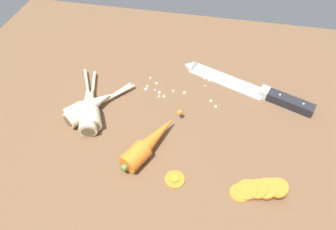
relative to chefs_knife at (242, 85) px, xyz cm
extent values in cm
cube|color=brown|center=(-16.38, -12.42, -2.65)|extent=(120.00, 90.00, 4.00)
cube|color=silver|center=(-3.93, 1.52, -0.40)|extent=(20.24, 11.31, 0.50)
cone|color=silver|center=(-14.38, 5.56, -0.40)|extent=(4.23, 4.78, 3.96)
cube|color=silver|center=(5.40, -2.09, 0.45)|extent=(2.93, 3.46, 2.20)
cube|color=#232328|center=(11.46, -4.43, 0.45)|extent=(11.27, 6.58, 2.20)
sphere|color=silver|center=(8.85, -3.42, 1.55)|extent=(0.50, 0.50, 0.50)
sphere|color=silver|center=(14.07, -5.44, 1.55)|extent=(0.50, 0.50, 0.50)
cylinder|color=orange|center=(-20.52, -27.07, 1.45)|extent=(6.13, 6.63, 4.20)
cone|color=orange|center=(-17.66, -21.36, 1.45)|extent=(9.28, 13.19, 3.99)
sphere|color=orange|center=(-13.78, -13.60, 1.45)|extent=(1.20, 1.20, 1.20)
cylinder|color=#5B7F3D|center=(-21.97, -29.98, 1.45)|extent=(1.52, 1.43, 1.20)
cylinder|color=beige|center=(-37.06, -18.33, 1.35)|extent=(5.79, 5.82, 4.00)
cone|color=beige|center=(-33.30, -13.79, 1.35)|extent=(7.74, 8.24, 3.80)
cylinder|color=beige|center=(-29.44, -9.13, 0.45)|extent=(5.75, 6.74, 0.70)
cylinder|color=brown|center=(-38.41, -19.97, 1.35)|extent=(2.35, 2.02, 2.80)
cylinder|color=beige|center=(-36.61, -19.24, 1.35)|extent=(5.68, 5.76, 4.00)
cone|color=beige|center=(-33.38, -14.25, 1.35)|extent=(7.32, 8.45, 3.80)
cylinder|color=beige|center=(-30.08, -9.14, 0.45)|extent=(5.05, 7.28, 0.70)
cylinder|color=brown|center=(-37.77, -21.03, 1.35)|extent=(2.51, 1.77, 2.80)
cylinder|color=beige|center=(-32.79, -19.35, 1.35)|extent=(5.81, 6.21, 4.00)
cone|color=beige|center=(-35.92, -13.27, 1.35)|extent=(7.38, 9.52, 3.80)
cylinder|color=beige|center=(-39.12, -7.03, 0.45)|extent=(4.95, 8.74, 0.70)
cylinder|color=brown|center=(-31.67, -21.54, 1.35)|extent=(2.63, 1.55, 2.80)
cylinder|color=beige|center=(-33.03, -20.65, 1.35)|extent=(5.26, 5.82, 4.00)
cone|color=beige|center=(-35.02, -14.21, 1.35)|extent=(6.18, 9.36, 3.80)
cylinder|color=beige|center=(-37.06, -7.61, 0.45)|extent=(3.43, 9.12, 0.70)
cylinder|color=brown|center=(-32.31, -22.97, 1.35)|extent=(2.76, 1.11, 2.80)
cylinder|color=orange|center=(0.53, -29.90, -0.30)|extent=(3.75, 3.75, 0.70)
cylinder|color=orange|center=(1.86, -29.15, -0.06)|extent=(4.17, 4.11, 2.63)
cylinder|color=orange|center=(2.88, -28.97, 0.19)|extent=(3.78, 3.70, 1.89)
cylinder|color=orange|center=(3.63, -28.92, 0.43)|extent=(3.97, 3.90, 2.47)
cylinder|color=orange|center=(5.17, -28.65, 0.68)|extent=(4.19, 4.12, 2.35)
cylinder|color=orange|center=(6.09, -28.34, 0.92)|extent=(3.78, 3.70, 1.90)
cylinder|color=orange|center=(7.27, -28.32, 1.17)|extent=(3.99, 3.92, 2.53)
cylinder|color=orange|center=(-12.02, -29.48, -0.30)|extent=(3.94, 3.94, 0.70)
cylinder|color=orange|center=(-12.02, -29.48, -0.03)|extent=(1.65, 1.65, 0.16)
sphere|color=silver|center=(-12.65, 3.92, -0.29)|extent=(0.73, 0.73, 0.73)
sphere|color=silver|center=(-20.25, -6.23, -0.24)|extent=(0.83, 0.83, 0.83)
sphere|color=silver|center=(-9.78, 1.27, -0.41)|extent=(0.49, 0.49, 0.49)
sphere|color=silver|center=(-8.34, 0.86, -0.27)|extent=(0.76, 0.76, 0.76)
sphere|color=silver|center=(-20.04, -7.60, -0.37)|extent=(0.56, 0.56, 0.56)
sphere|color=silver|center=(-21.50, -5.49, -0.44)|extent=(0.43, 0.43, 0.43)
sphere|color=silver|center=(-9.19, -1.40, -0.45)|extent=(0.41, 0.41, 0.41)
sphere|color=silver|center=(-18.81, -7.33, -0.28)|extent=(0.75, 0.75, 0.75)
sphere|color=silver|center=(-23.76, -1.31, -0.37)|extent=(0.56, 0.56, 0.56)
sphere|color=silver|center=(-7.16, -6.58, -0.28)|extent=(0.74, 0.74, 0.74)
sphere|color=silver|center=(-23.86, -5.69, -0.23)|extent=(0.84, 0.84, 0.84)
sphere|color=silver|center=(-5.85, -8.25, -0.29)|extent=(0.72, 0.72, 0.72)
sphere|color=silver|center=(-14.02, -5.07, -0.24)|extent=(0.83, 0.83, 0.83)
sphere|color=silver|center=(-11.62, 4.76, -0.28)|extent=(0.74, 0.74, 0.74)
sphere|color=silver|center=(-21.71, -3.01, -0.32)|extent=(0.66, 0.66, 0.66)
sphere|color=silver|center=(-23.77, -4.50, -0.36)|extent=(0.58, 0.58, 0.58)
sphere|color=silver|center=(-7.82, 1.16, -0.43)|extent=(0.45, 0.45, 0.45)
sphere|color=silver|center=(-17.00, -4.93, -0.38)|extent=(0.54, 0.54, 0.54)
camera|label=1|loc=(-7.90, -56.77, 50.42)|focal=30.79mm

